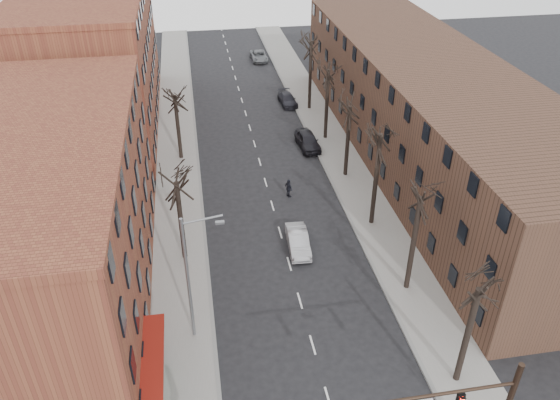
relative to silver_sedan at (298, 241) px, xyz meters
name	(u,v)px	position (x,y,z in m)	size (l,w,h in m)	color
sidewalk_left	(177,154)	(-9.00, 17.27, -0.64)	(4.00, 90.00, 0.15)	gray
sidewalk_right	(331,142)	(7.00, 17.27, -0.64)	(4.00, 90.00, 0.15)	gray
building_left_near	(42,227)	(-17.00, -2.73, 5.29)	(12.00, 26.00, 12.00)	brown
building_left_far	(93,62)	(-17.00, 26.27, 6.29)	(12.00, 28.00, 14.00)	brown
building_right	(429,112)	(15.00, 12.27, 4.29)	(12.00, 50.00, 10.00)	#482E21
awning_left	(158,393)	(-10.40, -11.73, -0.71)	(1.20, 7.00, 0.15)	maroon
hedge	(155,400)	(-10.50, -12.73, -0.06)	(0.80, 6.00, 1.00)	black
tree_right_a	(456,380)	(6.60, -13.73, -0.71)	(5.20, 5.20, 10.00)	black
tree_right_b	(406,288)	(6.60, -5.73, -0.71)	(5.20, 5.20, 10.80)	black
tree_right_c	(371,223)	(6.60, 2.27, -0.71)	(5.20, 5.20, 11.60)	black
tree_right_d	(345,175)	(6.60, 10.27, -0.71)	(5.20, 5.20, 10.00)	black
tree_right_e	(325,138)	(6.60, 18.27, -0.71)	(5.20, 5.20, 10.80)	black
tree_right_f	(309,109)	(6.60, 26.27, -0.71)	(5.20, 5.20, 11.60)	black
tree_left_a	(185,258)	(-8.60, 0.27, -0.71)	(5.20, 5.20, 9.50)	black
tree_left_b	(182,159)	(-8.60, 16.27, -0.71)	(5.20, 5.20, 9.50)	black
streetlight	(190,275)	(-8.03, -7.73, 4.30)	(2.45, 0.22, 9.03)	slate
silver_sedan	(298,241)	(0.00, 0.00, 0.00)	(1.51, 4.33, 1.43)	#A2A3A9
parked_car_near	(308,140)	(4.30, 16.52, 0.10)	(1.92, 4.78, 1.63)	black
parked_car_mid	(287,99)	(4.30, 28.07, -0.07)	(1.79, 4.40, 1.28)	black
parked_car_far	(259,56)	(3.14, 44.93, -0.06)	(2.17, 4.72, 1.31)	slate
pedestrian_crossing	(289,188)	(0.65, 7.46, 0.16)	(1.03, 0.43, 1.75)	black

